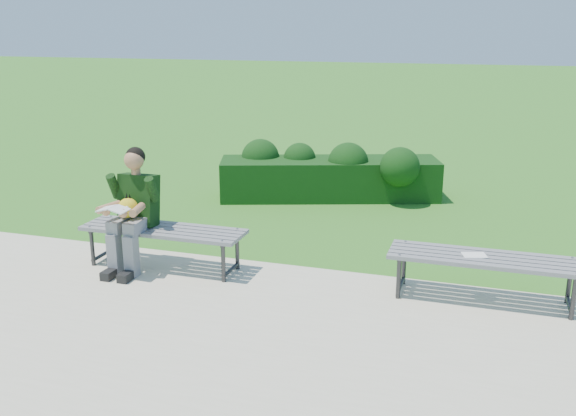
# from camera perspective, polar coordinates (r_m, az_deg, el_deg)

# --- Properties ---
(ground) EXTENTS (80.00, 80.00, 0.00)m
(ground) POSITION_cam_1_polar(r_m,az_deg,el_deg) (7.12, 0.50, -5.27)
(ground) COLOR #1C7A1E
(ground) RESTS_ON ground
(walkway) EXTENTS (30.00, 3.50, 0.02)m
(walkway) POSITION_cam_1_polar(r_m,az_deg,el_deg) (5.62, -4.88, -11.33)
(walkway) COLOR #B5AB97
(walkway) RESTS_ON ground
(hedge) EXTENTS (3.40, 1.83, 0.88)m
(hedge) POSITION_cam_1_polar(r_m,az_deg,el_deg) (9.88, 3.67, 3.10)
(hedge) COLOR #194015
(hedge) RESTS_ON ground
(bench_left) EXTENTS (1.80, 0.50, 0.46)m
(bench_left) POSITION_cam_1_polar(r_m,az_deg,el_deg) (7.07, -11.03, -2.18)
(bench_left) COLOR gray
(bench_left) RESTS_ON walkway
(bench_right) EXTENTS (1.80, 0.50, 0.46)m
(bench_right) POSITION_cam_1_polar(r_m,az_deg,el_deg) (6.38, 17.10, -4.61)
(bench_right) COLOR gray
(bench_right) RESTS_ON walkway
(seated_boy) EXTENTS (0.56, 0.76, 1.31)m
(seated_boy) POSITION_cam_1_polar(r_m,az_deg,el_deg) (7.05, -13.65, 0.16)
(seated_boy) COLOR slate
(seated_boy) RESTS_ON walkway
(paper_sheet) EXTENTS (0.26, 0.22, 0.01)m
(paper_sheet) POSITION_cam_1_polar(r_m,az_deg,el_deg) (6.36, 16.24, -4.05)
(paper_sheet) COLOR white
(paper_sheet) RESTS_ON bench_right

